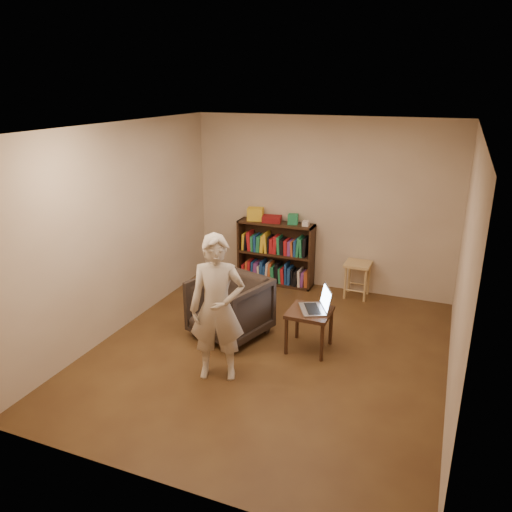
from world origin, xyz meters
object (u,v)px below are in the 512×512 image
at_px(bookshelf, 276,257).
at_px(side_table, 310,317).
at_px(armchair, 230,307).
at_px(stool, 358,269).
at_px(laptop, 317,305).
at_px(person, 217,308).

relative_size(bookshelf, side_table, 2.38).
xyz_separation_m(armchair, side_table, (1.02, 0.04, 0.04)).
bearing_deg(stool, bookshelf, 176.90).
relative_size(bookshelf, stool, 2.24).
height_order(stool, laptop, laptop).
height_order(armchair, laptop, laptop).
xyz_separation_m(bookshelf, armchair, (0.06, -1.87, -0.06)).
xyz_separation_m(stool, armchair, (-1.25, -1.80, -0.05)).
relative_size(side_table, person, 0.31).
relative_size(bookshelf, armchair, 1.42).
distance_m(stool, laptop, 1.73).
xyz_separation_m(bookshelf, person, (0.33, -2.76, 0.36)).
relative_size(stool, person, 0.33).
distance_m(side_table, laptop, 0.17).
xyz_separation_m(bookshelf, laptop, (1.16, -1.79, 0.13)).
bearing_deg(side_table, bookshelf, 120.45).
distance_m(armchair, laptop, 1.11).
bearing_deg(armchair, laptop, 21.69).
xyz_separation_m(bookshelf, side_table, (1.08, -1.84, -0.02)).
distance_m(bookshelf, armchair, 1.88).
distance_m(stool, person, 2.88).
bearing_deg(armchair, person, -55.59).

